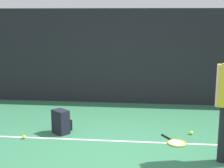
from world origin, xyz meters
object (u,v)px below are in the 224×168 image
(tennis_racket, at_px, (176,142))
(tennis_ball_by_fence, at_px, (24,137))
(backpack, at_px, (61,122))
(tennis_ball_near_player, at_px, (191,133))

(tennis_racket, xyz_separation_m, tennis_ball_by_fence, (-2.63, -0.08, 0.02))
(backpack, distance_m, tennis_ball_by_fence, 0.70)
(backpack, bearing_deg, tennis_ball_near_player, -136.80)
(backpack, height_order, tennis_ball_by_fence, backpack)
(backpack, bearing_deg, tennis_ball_by_fence, 70.44)
(tennis_ball_near_player, xyz_separation_m, tennis_ball_by_fence, (-2.93, -0.53, 0.00))
(backpack, xyz_separation_m, tennis_ball_near_player, (2.35, 0.17, -0.18))
(tennis_ball_near_player, height_order, tennis_ball_by_fence, same)
(tennis_racket, relative_size, tennis_ball_by_fence, 9.29)
(backpack, relative_size, tennis_ball_by_fence, 6.67)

